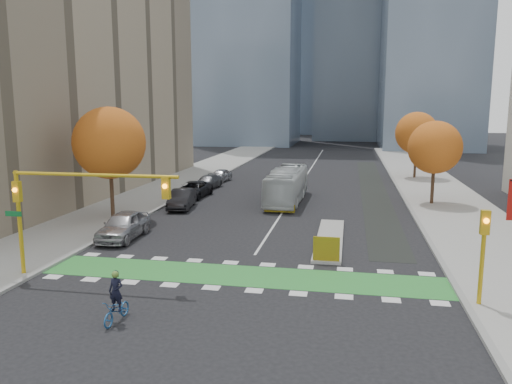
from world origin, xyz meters
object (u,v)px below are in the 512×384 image
at_px(hazard_board, 326,249).
at_px(bus, 287,185).
at_px(traffic_signal_west, 66,197).
at_px(parked_car_c, 208,182).
at_px(cyclist, 117,305).
at_px(parked_car_a, 123,225).
at_px(tree_east_far, 417,133).
at_px(tree_west, 109,143).
at_px(tree_east_near, 435,147).
at_px(parked_car_d, 193,190).
at_px(parked_car_b, 182,199).
at_px(traffic_signal_east, 484,243).
at_px(parked_car_e, 220,175).

xyz_separation_m(hazard_board, bus, (-4.21, 16.93, 0.69)).
xyz_separation_m(traffic_signal_west, parked_car_c, (-1.07, 27.21, -3.37)).
xyz_separation_m(cyclist, parked_car_a, (-5.19, 11.56, 0.18)).
height_order(hazard_board, cyclist, cyclist).
bearing_deg(hazard_board, tree_east_far, 75.88).
bearing_deg(tree_west, tree_east_near, 22.62).
bearing_deg(parked_car_d, parked_car_a, -85.65).
bearing_deg(parked_car_c, parked_car_a, -82.53).
height_order(tree_east_near, parked_car_c, tree_east_near).
bearing_deg(cyclist, parked_car_b, 106.94).
bearing_deg(traffic_signal_west, traffic_signal_east, 0.01).
bearing_deg(traffic_signal_west, tree_east_near, 48.48).
xyz_separation_m(tree_west, parked_car_d, (3.05, 9.70, -4.90)).
distance_m(hazard_board, tree_east_near, 19.93).
distance_m(traffic_signal_east, cyclist, 14.80).
height_order(cyclist, parked_car_c, cyclist).
bearing_deg(traffic_signal_east, parked_car_a, 158.85).
xyz_separation_m(tree_east_near, parked_car_b, (-20.29, -5.30, -4.09)).
distance_m(parked_car_a, parked_car_c, 19.76).
bearing_deg(parked_car_b, parked_car_d, 89.63).
bearing_deg(parked_car_c, tree_east_near, -5.85).
relative_size(tree_west, bus, 0.77).
relative_size(parked_car_c, parked_car_d, 0.89).
bearing_deg(parked_car_d, bus, -0.12).
relative_size(tree_east_far, parked_car_d, 1.48).
bearing_deg(tree_west, parked_car_c, 78.46).
xyz_separation_m(traffic_signal_west, parked_car_a, (-0.82, 7.45, -3.17)).
xyz_separation_m(traffic_signal_east, parked_car_a, (-19.25, 7.45, -1.87)).
xyz_separation_m(traffic_signal_east, parked_car_d, (-19.45, 22.20, -2.01)).
distance_m(hazard_board, parked_car_b, 17.53).
relative_size(tree_west, traffic_signal_west, 0.96).
distance_m(tree_west, tree_east_far, 35.73).
bearing_deg(traffic_signal_east, bus, 116.33).
distance_m(cyclist, parked_car_d, 26.87).
bearing_deg(traffic_signal_west, parked_car_e, 91.90).
height_order(tree_east_near, parked_car_e, tree_east_near).
relative_size(traffic_signal_west, parked_car_c, 1.86).
height_order(tree_east_near, bus, tree_east_near).
bearing_deg(tree_east_near, parked_car_c, 167.39).
height_order(tree_west, bus, tree_west).
distance_m(tree_west, traffic_signal_west, 13.25).
bearing_deg(parked_car_c, hazard_board, -53.22).
bearing_deg(cyclist, bus, 87.02).
relative_size(tree_west, parked_car_b, 1.75).
distance_m(tree_east_near, tree_east_far, 16.01).
height_order(tree_east_near, traffic_signal_east, tree_east_near).
xyz_separation_m(parked_car_c, parked_car_d, (0.05, -5.00, 0.05)).
bearing_deg(tree_east_near, parked_car_a, -144.04).
xyz_separation_m(traffic_signal_west, parked_car_b, (-0.36, 17.21, -3.26)).
relative_size(tree_east_far, parked_car_b, 1.63).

